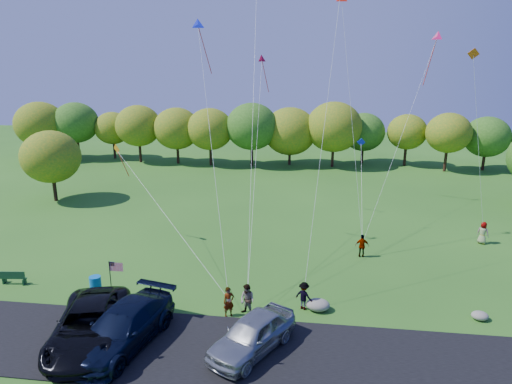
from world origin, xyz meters
The scene contains 16 objects.
ground centered at (0.00, 0.00, 0.00)m, with size 140.00×140.00×0.00m, color #295B1A.
asphalt_lane centered at (0.00, -4.00, 0.03)m, with size 44.00×6.00×0.06m, color black.
treeline centered at (0.75, 36.29, 4.67)m, with size 73.67×27.85×8.40m.
minivan_dark centered at (-7.20, -4.15, 1.00)m, with size 3.13×6.79×1.89m, color black.
minivan_navy centered at (-5.51, -4.10, 1.00)m, with size 2.62×6.46×1.87m, color black.
minivan_silver centered at (0.65, -3.75, 0.93)m, with size 2.05×5.10×1.74m, color #93989D.
flyer_a centered at (-1.04, -0.80, 0.83)m, with size 0.61×0.40×1.67m, color #4C4C59.
flyer_b centered at (-0.07, -0.55, 0.88)m, with size 0.86×0.67×1.76m, color #4C4C59.
flyer_c centered at (2.92, 0.47, 0.79)m, with size 1.02×0.59×1.59m, color #4C4C59.
flyer_d centered at (6.74, 8.07, 0.83)m, with size 0.97×0.40×1.65m, color #4C4C59.
flyer_e centered at (15.95, 11.77, 0.85)m, with size 0.83×0.54×1.70m, color #4C4C59.
park_bench centered at (-14.85, 1.05, 0.47)m, with size 1.60×0.48×0.88m.
trash_barrel centered at (-9.35, 0.77, 0.50)m, with size 0.67×0.67×1.01m, color #0B60AE.
flag_assembly centered at (-7.91, 0.31, 1.68)m, with size 0.84×0.54×2.27m.
boulder_near centered at (3.71, 0.42, 0.32)m, with size 1.30×1.02×0.65m, color gray.
boulder_far centered at (12.21, 0.57, 0.23)m, with size 0.88×0.73×0.46m, color gray.
Camera 1 is at (3.25, -22.21, 13.09)m, focal length 32.00 mm.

